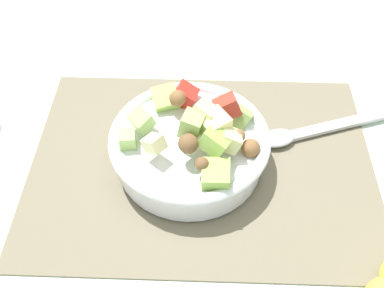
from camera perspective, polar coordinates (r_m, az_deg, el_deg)
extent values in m
plane|color=silver|center=(0.69, 1.54, -2.45)|extent=(2.40, 2.40, 0.00)
cube|color=#756B56|center=(0.69, 1.54, -2.29)|extent=(0.51, 0.38, 0.01)
cylinder|color=white|center=(0.67, 0.00, -0.87)|extent=(0.21, 0.21, 0.05)
torus|color=white|center=(0.65, 0.00, 0.60)|extent=(0.23, 0.23, 0.02)
sphere|color=brown|center=(0.62, 6.12, 1.03)|extent=(0.03, 0.03, 0.03)
cube|color=beige|center=(0.60, -4.38, 0.03)|extent=(0.04, 0.04, 0.03)
cube|color=beige|center=(0.61, 4.98, 0.52)|extent=(0.03, 0.03, 0.04)
sphere|color=brown|center=(0.59, 1.78, -2.50)|extent=(0.03, 0.03, 0.03)
cube|color=#93C160|center=(0.67, 6.34, 3.14)|extent=(0.04, 0.04, 0.04)
sphere|color=brown|center=(0.63, 7.62, -0.51)|extent=(0.04, 0.04, 0.04)
cube|color=#9EC656|center=(0.69, -3.00, 5.64)|extent=(0.05, 0.05, 0.04)
cube|color=#A3CC6B|center=(0.61, 0.28, 2.34)|extent=(0.04, 0.04, 0.04)
cube|color=#9EC656|center=(0.60, 3.26, 0.41)|extent=(0.05, 0.05, 0.04)
cube|color=#A3CC6B|center=(0.64, -7.65, 0.51)|extent=(0.02, 0.03, 0.03)
cube|color=beige|center=(0.62, 3.02, 2.35)|extent=(0.05, 0.05, 0.03)
cube|color=beige|center=(0.62, 1.80, 3.78)|extent=(0.05, 0.04, 0.04)
sphere|color=brown|center=(0.60, -0.11, 0.05)|extent=(0.04, 0.03, 0.04)
cube|color=#BC3828|center=(0.66, 4.65, 4.58)|extent=(0.04, 0.05, 0.04)
sphere|color=brown|center=(0.67, -1.48, 5.69)|extent=(0.04, 0.04, 0.04)
cube|color=#8CB74C|center=(0.59, 3.35, -3.85)|extent=(0.04, 0.04, 0.03)
cube|color=#A3CC6B|center=(0.64, -5.92, 2.92)|extent=(0.04, 0.05, 0.04)
cube|color=red|center=(0.70, -0.57, 6.11)|extent=(0.05, 0.04, 0.04)
ellipsoid|color=#B7B7BC|center=(0.72, 10.85, 0.72)|extent=(0.06, 0.05, 0.01)
cube|color=#B7B7BC|center=(0.77, 18.10, 2.30)|extent=(0.18, 0.08, 0.01)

